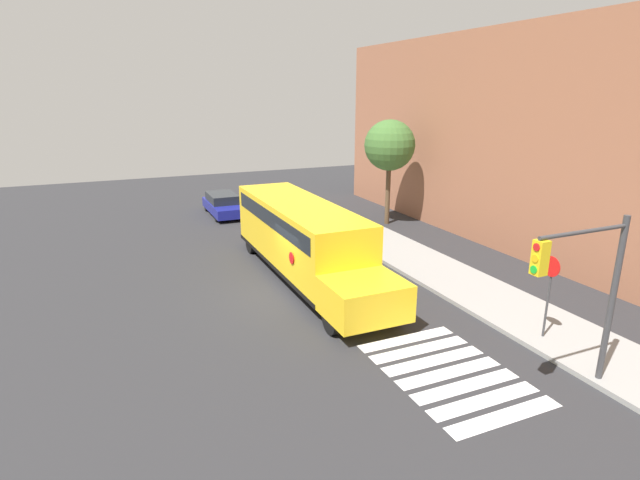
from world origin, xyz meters
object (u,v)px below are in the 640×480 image
school_bus (303,236)px  traffic_light (588,281)px  parked_car (223,204)px  tree_near_sidewalk (390,146)px  stop_sign (549,287)px

school_bus → traffic_light: traffic_light is taller
school_bus → parked_car: size_ratio=2.49×
tree_near_sidewalk → school_bus: bearing=-51.7°
school_bus → parked_car: school_bus is taller
parked_car → traffic_light: size_ratio=1.01×
school_bus → stop_sign: 9.42m
traffic_light → tree_near_sidewalk: (-16.58, 4.53, 1.46)m
parked_car → school_bus: bearing=2.5°
school_bus → stop_sign: size_ratio=4.18×
parked_car → tree_near_sidewalk: bearing=53.9°
school_bus → tree_near_sidewalk: size_ratio=1.93×
stop_sign → traffic_light: bearing=-32.9°
stop_sign → tree_near_sidewalk: bearing=168.0°
parked_car → tree_near_sidewalk: 10.84m
stop_sign → tree_near_sidewalk: tree_near_sidewalk is taller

